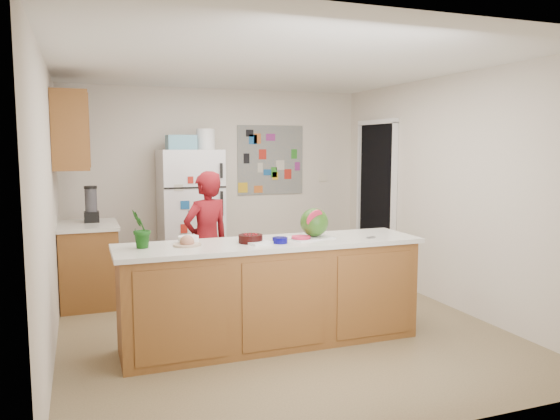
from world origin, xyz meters
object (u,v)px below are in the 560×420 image
object	(u,v)px
person	(207,242)
refrigerator	(191,217)
watermelon	(314,222)
cherry_bowl	(251,239)

from	to	relation	value
person	refrigerator	bearing A→B (deg)	-114.24
refrigerator	watermelon	world-z (taller)	refrigerator
refrigerator	watermelon	size ratio (longest dim) A/B	6.63
cherry_bowl	refrigerator	bearing A→B (deg)	91.41
watermelon	refrigerator	bearing A→B (deg)	106.13
cherry_bowl	watermelon	bearing A→B (deg)	4.40
watermelon	cherry_bowl	bearing A→B (deg)	-175.60
refrigerator	person	distance (m)	1.24
watermelon	cherry_bowl	distance (m)	0.63
refrigerator	person	xyz separation A→B (m)	(-0.07, -1.23, -0.11)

